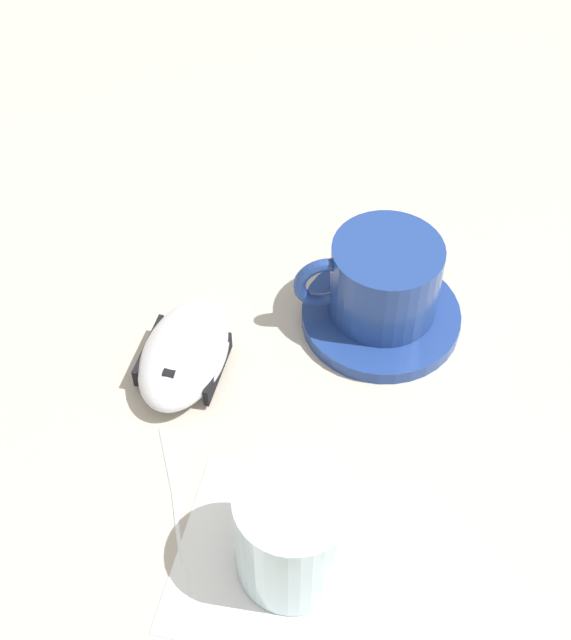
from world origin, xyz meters
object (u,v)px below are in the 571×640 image
at_px(drinking_glass, 293,532).
at_px(saucer, 381,316).
at_px(coffee_cup, 382,279).
at_px(computer_mouse, 184,354).

bearing_deg(drinking_glass, saucer, -69.95).
bearing_deg(coffee_cup, saucer, 147.27).
height_order(coffee_cup, drinking_glass, drinking_glass).
relative_size(saucer, coffee_cup, 1.27).
height_order(saucer, computer_mouse, computer_mouse).
xyz_separation_m(coffee_cup, computer_mouse, (0.09, 0.14, -0.03)).
bearing_deg(computer_mouse, saucer, -123.53).
bearing_deg(computer_mouse, coffee_cup, -121.73).
bearing_deg(drinking_glass, coffee_cup, -69.18).
relative_size(coffee_cup, computer_mouse, 0.80).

